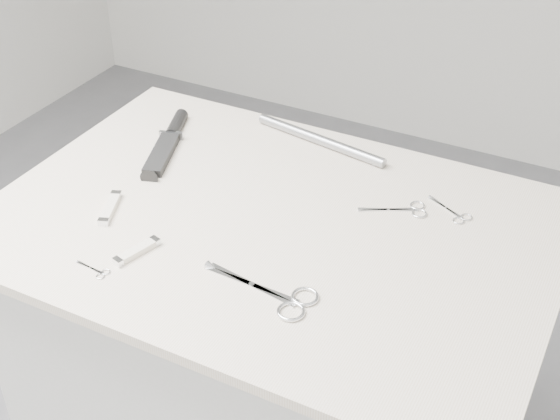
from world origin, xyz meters
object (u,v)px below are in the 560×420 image
at_px(metal_rail, 320,140).
at_px(plinth, 273,401).
at_px(embroidery_scissors_b, 454,213).
at_px(embroidery_scissors_a, 405,210).
at_px(pocket_knife_a, 110,208).
at_px(large_shears, 281,297).
at_px(tiny_scissors, 96,271).
at_px(pocket_knife_b, 137,251).
at_px(sheathed_knife, 169,140).

bearing_deg(metal_rail, plinth, -82.41).
bearing_deg(embroidery_scissors_b, plinth, -120.33).
relative_size(embroidery_scissors_a, pocket_knife_a, 1.20).
relative_size(large_shears, tiny_scissors, 3.01).
relative_size(embroidery_scissors_b, pocket_knife_b, 1.02).
relative_size(plinth, metal_rail, 2.93).
xyz_separation_m(pocket_knife_a, metal_rail, (0.24, 0.39, 0.00)).
distance_m(embroidery_scissors_a, metal_rail, 0.28).
xyz_separation_m(large_shears, embroidery_scissors_a, (0.09, 0.32, -0.00)).
bearing_deg(pocket_knife_a, sheathed_knife, -12.94).
bearing_deg(plinth, tiny_scissors, -126.64).
bearing_deg(embroidery_scissors_a, sheathed_knife, 152.15).
bearing_deg(plinth, pocket_knife_a, -159.51).
relative_size(large_shears, sheathed_knife, 0.81).
xyz_separation_m(embroidery_scissors_a, pocket_knife_a, (-0.47, -0.25, 0.00)).
distance_m(tiny_scissors, pocket_knife_a, 0.17).
bearing_deg(large_shears, plinth, 128.04).
distance_m(large_shears, embroidery_scissors_a, 0.33).
xyz_separation_m(large_shears, metal_rail, (-0.15, 0.46, 0.01)).
height_order(large_shears, embroidery_scissors_a, large_shears).
xyz_separation_m(embroidery_scissors_a, embroidery_scissors_b, (0.08, 0.03, -0.00)).
distance_m(embroidery_scissors_b, pocket_knife_a, 0.62).
distance_m(large_shears, pocket_knife_b, 0.27).
height_order(pocket_knife_a, pocket_knife_b, same).
bearing_deg(plinth, sheathed_knife, 155.20).
height_order(large_shears, pocket_knife_a, pocket_knife_a).
bearing_deg(pocket_knife_b, pocket_knife_a, 71.52).
height_order(sheathed_knife, pocket_knife_b, sheathed_knife).
xyz_separation_m(embroidery_scissors_b, tiny_scissors, (-0.47, -0.43, -0.00)).
height_order(pocket_knife_b, metal_rail, metal_rail).
xyz_separation_m(large_shears, pocket_knife_b, (-0.27, -0.01, 0.00)).
bearing_deg(embroidery_scissors_a, plinth, -171.93).
xyz_separation_m(plinth, metal_rail, (-0.04, 0.29, 0.48)).
xyz_separation_m(sheathed_knife, pocket_knife_a, (0.04, -0.25, -0.00)).
bearing_deg(sheathed_knife, plinth, -134.12).
xyz_separation_m(embroidery_scissors_b, metal_rail, (-0.32, 0.12, 0.01)).
bearing_deg(pocket_knife_b, metal_rail, 2.08).
height_order(embroidery_scissors_a, pocket_knife_a, pocket_knife_a).
relative_size(embroidery_scissors_a, sheathed_knife, 0.49).
relative_size(tiny_scissors, pocket_knife_a, 0.66).
bearing_deg(sheathed_knife, pocket_knife_a, 170.07).
xyz_separation_m(plinth, sheathed_knife, (-0.32, 0.15, 0.48)).
bearing_deg(pocket_knife_b, plinth, -24.17).
distance_m(plinth, large_shears, 0.52).
bearing_deg(large_shears, pocket_knife_a, 175.44).
height_order(large_shears, embroidery_scissors_b, large_shears).
bearing_deg(large_shears, tiny_scissors, -159.09).
relative_size(tiny_scissors, sheathed_knife, 0.27).
distance_m(plinth, embroidery_scissors_a, 0.53).
distance_m(embroidery_scissors_a, pocket_knife_a, 0.53).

